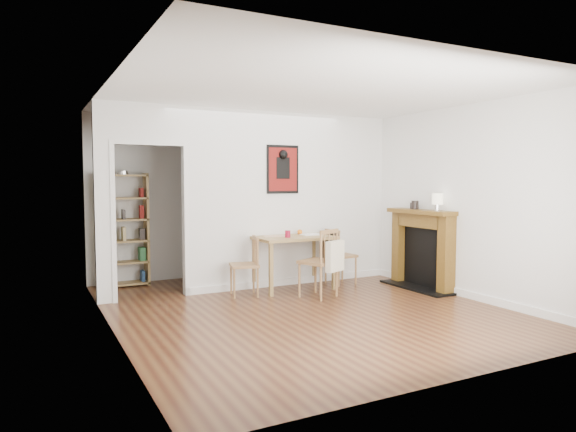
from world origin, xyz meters
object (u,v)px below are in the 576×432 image
bookshelf (124,231)px  red_glass (288,234)px  orange_fruit (300,232)px  chair_front (319,262)px  notebook (311,234)px  dining_table (294,242)px  fireplace (422,246)px  chair_right (340,255)px  ceramic_jar_b (412,206)px  ceramic_jar_a (415,205)px  mantel_lamp (438,200)px  chair_left (244,266)px

bookshelf → red_glass: size_ratio=16.83×
red_glass → orange_fruit: size_ratio=1.30×
chair_front → red_glass: chair_front is taller
bookshelf → red_glass: bookshelf is taller
red_glass → notebook: size_ratio=0.34×
orange_fruit → bookshelf: bearing=152.7°
dining_table → fireplace: bearing=-25.1°
chair_right → bookshelf: 3.28m
bookshelf → ceramic_jar_b: bookshelf is taller
bookshelf → red_glass: bearing=-36.2°
chair_front → notebook: (0.24, 0.65, 0.31)m
red_glass → ceramic_jar_a: ceramic_jar_a is taller
bookshelf → notebook: size_ratio=5.72×
orange_fruit → ceramic_jar_a: ceramic_jar_a is taller
dining_table → chair_right: (0.80, -0.00, -0.24)m
fireplace → orange_fruit: bearing=148.7°
red_glass → notebook: red_glass is taller
mantel_lamp → bookshelf: bearing=147.4°
ceramic_jar_a → ceramic_jar_b: (0.06, 0.12, -0.02)m
red_glass → ceramic_jar_b: size_ratio=1.10×
dining_table → orange_fruit: (0.17, 0.13, 0.13)m
notebook → chair_left: bearing=-174.3°
bookshelf → notebook: bearing=-28.1°
bookshelf → mantel_lamp: (3.86, -2.47, 0.48)m
bookshelf → fireplace: size_ratio=1.36×
mantel_lamp → ceramic_jar_b: mantel_lamp is taller
mantel_lamp → chair_front: bearing=162.9°
red_glass → mantel_lamp: bearing=-28.3°
chair_left → bookshelf: bearing=133.4°
dining_table → orange_fruit: size_ratio=14.73×
mantel_lamp → fireplace: bearing=85.1°
chair_left → ceramic_jar_a: ceramic_jar_a is taller
dining_table → chair_left: (-0.82, -0.09, -0.27)m
orange_fruit → mantel_lamp: bearing=-39.7°
ceramic_jar_b → mantel_lamp: bearing=-94.7°
dining_table → fireplace: 1.90m
bookshelf → notebook: 2.80m
dining_table → chair_left: size_ratio=1.38×
chair_front → bookshelf: 3.00m
chair_left → ceramic_jar_b: ceramic_jar_b is taller
bookshelf → orange_fruit: bookshelf is taller
dining_table → red_glass: 0.25m
mantel_lamp → ceramic_jar_a: mantel_lamp is taller
red_glass → fireplace: bearing=-19.8°
fireplace → ceramic_jar_b: ceramic_jar_b is taller
fireplace → mantel_lamp: bearing=-94.9°
bookshelf → fireplace: 4.45m
fireplace → ceramic_jar_b: bearing=85.7°
fireplace → red_glass: bearing=160.2°
fireplace → ceramic_jar_b: 0.64m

